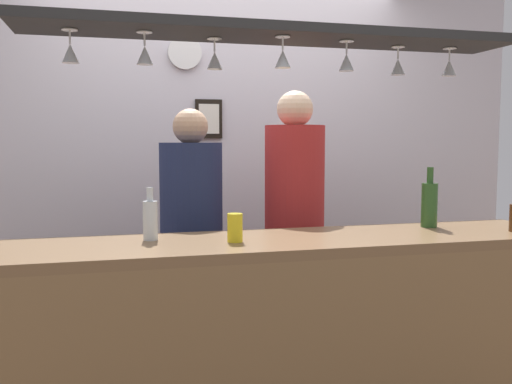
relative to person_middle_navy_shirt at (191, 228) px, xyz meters
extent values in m
cube|color=silver|center=(0.31, 0.77, 0.32)|extent=(4.40, 0.06, 2.60)
cube|color=brown|center=(0.31, -0.68, 0.02)|extent=(2.70, 0.55, 0.04)
cube|color=olive|center=(0.31, -0.94, -0.49)|extent=(2.65, 0.04, 0.98)
cube|color=black|center=(0.31, -0.63, 0.94)|extent=(2.20, 0.36, 0.04)
cylinder|color=silver|center=(-0.57, -0.62, 0.92)|extent=(0.06, 0.06, 0.00)
cylinder|color=silver|center=(-0.57, -0.62, 0.89)|extent=(0.01, 0.01, 0.06)
cone|color=silver|center=(-0.57, -0.62, 0.83)|extent=(0.07, 0.07, 0.08)
cylinder|color=silver|center=(-0.27, -0.65, 0.92)|extent=(0.06, 0.06, 0.00)
cylinder|color=silver|center=(-0.27, -0.65, 0.89)|extent=(0.01, 0.01, 0.06)
cone|color=silver|center=(-0.27, -0.65, 0.83)|extent=(0.07, 0.07, 0.08)
cylinder|color=silver|center=(0.03, -0.57, 0.92)|extent=(0.06, 0.06, 0.00)
cylinder|color=silver|center=(0.03, -0.57, 0.89)|extent=(0.01, 0.01, 0.06)
cone|color=silver|center=(0.03, -0.57, 0.83)|extent=(0.07, 0.07, 0.08)
cylinder|color=silver|center=(0.31, -0.69, 0.92)|extent=(0.06, 0.06, 0.00)
cylinder|color=silver|center=(0.31, -0.69, 0.89)|extent=(0.01, 0.01, 0.06)
cone|color=silver|center=(0.31, -0.69, 0.83)|extent=(0.07, 0.07, 0.08)
cylinder|color=silver|center=(0.61, -0.66, 0.92)|extent=(0.06, 0.06, 0.00)
cylinder|color=silver|center=(0.61, -0.66, 0.89)|extent=(0.01, 0.01, 0.06)
cone|color=silver|center=(0.61, -0.66, 0.83)|extent=(0.07, 0.07, 0.08)
cylinder|color=silver|center=(0.91, -0.58, 0.92)|extent=(0.06, 0.06, 0.00)
cylinder|color=silver|center=(0.91, -0.58, 0.89)|extent=(0.01, 0.01, 0.06)
cone|color=silver|center=(0.91, -0.58, 0.83)|extent=(0.07, 0.07, 0.08)
cylinder|color=silver|center=(1.17, -0.60, 0.92)|extent=(0.06, 0.06, 0.00)
cylinder|color=silver|center=(1.17, -0.60, 0.89)|extent=(0.01, 0.01, 0.06)
cone|color=silver|center=(1.17, -0.60, 0.83)|extent=(0.07, 0.07, 0.08)
cube|color=#2D334C|center=(0.00, 0.00, -0.59)|extent=(0.17, 0.18, 0.77)
cylinder|color=navy|center=(0.00, 0.00, 0.13)|extent=(0.34, 0.34, 0.67)
sphere|color=tan|center=(0.00, 0.00, 0.55)|extent=(0.19, 0.19, 0.19)
cube|color=#2D334C|center=(0.59, 0.00, -0.57)|extent=(0.17, 0.18, 0.83)
cylinder|color=red|center=(0.59, 0.00, 0.20)|extent=(0.34, 0.34, 0.72)
sphere|color=beige|center=(0.59, 0.00, 0.66)|extent=(0.20, 0.20, 0.20)
cylinder|color=#2D5623|center=(1.12, -0.55, 0.16)|extent=(0.08, 0.08, 0.22)
cylinder|color=#2D5623|center=(1.12, -0.55, 0.31)|extent=(0.03, 0.03, 0.08)
cylinder|color=silver|center=(-0.26, -0.58, 0.13)|extent=(0.06, 0.06, 0.17)
cylinder|color=silver|center=(-0.26, -0.58, 0.25)|extent=(0.03, 0.03, 0.06)
cylinder|color=yellow|center=(0.09, -0.71, 0.11)|extent=(0.07, 0.07, 0.12)
cube|color=#B29338|center=(0.83, 0.73, 0.47)|extent=(0.30, 0.02, 0.18)
cube|color=white|center=(0.83, 0.71, 0.47)|extent=(0.23, 0.01, 0.14)
cube|color=black|center=(0.22, 0.73, 0.62)|extent=(0.18, 0.02, 0.26)
cube|color=white|center=(0.22, 0.71, 0.62)|extent=(0.14, 0.01, 0.20)
cylinder|color=white|center=(0.07, 0.72, 1.05)|extent=(0.22, 0.03, 0.22)
camera|label=1|loc=(-0.41, -3.02, 0.48)|focal=39.33mm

